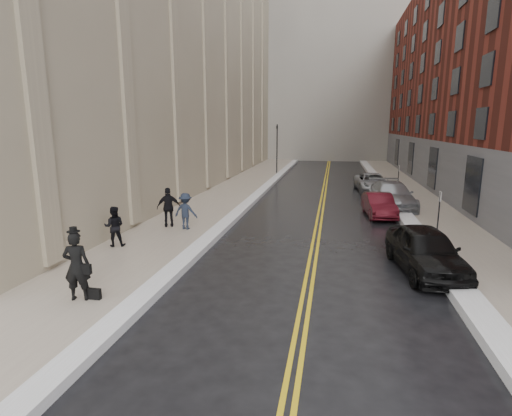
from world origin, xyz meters
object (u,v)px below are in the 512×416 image
at_px(car_silver_far, 372,182).
at_px(car_black, 425,250).
at_px(car_maroon, 379,205).
at_px(pedestrian_a, 114,226).
at_px(pedestrian_main, 77,266).
at_px(pedestrian_b, 186,211).
at_px(pedestrian_c, 169,207).
at_px(car_silver_near, 392,195).

bearing_deg(car_silver_far, car_black, -94.88).
xyz_separation_m(car_maroon, pedestrian_a, (-11.50, -8.58, 0.34)).
bearing_deg(pedestrian_main, car_black, -170.23).
distance_m(car_black, car_maroon, 8.92).
height_order(car_silver_far, pedestrian_a, pedestrian_a).
xyz_separation_m(car_black, car_maroon, (-0.67, 8.89, -0.15)).
bearing_deg(pedestrian_b, car_maroon, -146.08).
distance_m(car_black, car_silver_far, 17.95).
distance_m(pedestrian_a, pedestrian_c, 3.63).
bearing_deg(car_silver_far, pedestrian_main, -119.88).
xyz_separation_m(car_black, pedestrian_b, (-10.25, 3.52, 0.23)).
relative_size(car_maroon, pedestrian_c, 2.04).
height_order(car_silver_near, car_silver_far, car_silver_near).
bearing_deg(car_maroon, pedestrian_a, -148.78).
xyz_separation_m(car_silver_near, car_silver_far, (-0.61, 6.56, -0.12)).
distance_m(car_maroon, pedestrian_a, 14.35).
bearing_deg(car_maroon, pedestrian_b, -156.24).
distance_m(car_silver_far, pedestrian_b, 17.54).
relative_size(car_maroon, car_silver_near, 0.71).
bearing_deg(car_silver_near, pedestrian_a, -143.33).
relative_size(pedestrian_a, pedestrian_b, 0.95).
bearing_deg(pedestrian_c, pedestrian_b, 138.67).
relative_size(car_maroon, pedestrian_a, 2.37).
height_order(car_black, car_silver_near, car_silver_near).
relative_size(car_silver_near, pedestrian_a, 3.33).
bearing_deg(car_silver_near, pedestrian_b, -148.25).
bearing_deg(pedestrian_c, car_silver_near, -171.72).
xyz_separation_m(car_silver_near, pedestrian_b, (-10.60, -7.87, 0.22)).
distance_m(car_maroon, pedestrian_b, 10.99).
xyz_separation_m(car_black, pedestrian_main, (-10.42, -4.70, 0.37)).
distance_m(car_black, pedestrian_c, 11.88).
xyz_separation_m(car_silver_near, pedestrian_a, (-12.52, -11.08, 0.18)).
xyz_separation_m(pedestrian_a, pedestrian_b, (1.92, 3.21, 0.04)).
distance_m(car_silver_near, pedestrian_main, 19.36).
distance_m(car_silver_far, pedestrian_c, 17.90).
bearing_deg(pedestrian_b, car_silver_far, -120.04).
xyz_separation_m(car_silver_far, pedestrian_c, (-10.98, -14.13, 0.43)).
bearing_deg(car_silver_near, car_black, -96.56).
xyz_separation_m(pedestrian_main, pedestrian_a, (-1.76, 5.01, -0.18)).
xyz_separation_m(car_silver_far, pedestrian_a, (-11.90, -17.63, 0.30)).
distance_m(pedestrian_main, pedestrian_c, 8.56).
bearing_deg(car_silver_far, pedestrian_a, -129.77).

